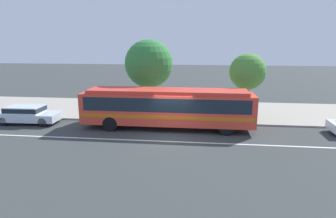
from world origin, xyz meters
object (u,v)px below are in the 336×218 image
at_px(pedestrian_waiting_near_sign, 122,106).
at_px(pedestrian_walking_along_curb, 133,106).
at_px(sedan_behind_bus, 27,114).
at_px(bus_stop_sign, 215,101).
at_px(transit_bus, 167,106).
at_px(street_tree_mid_block, 247,72).
at_px(street_tree_near_stop, 149,64).

distance_m(pedestrian_waiting_near_sign, pedestrian_walking_along_curb, 0.83).
xyz_separation_m(sedan_behind_bus, bus_stop_sign, (13.71, 1.66, 0.96)).
height_order(transit_bus, sedan_behind_bus, transit_bus).
bearing_deg(street_tree_mid_block, street_tree_near_stop, 178.15).
xyz_separation_m(transit_bus, sedan_behind_bus, (-10.43, 0.12, -0.87)).
bearing_deg(bus_stop_sign, pedestrian_waiting_near_sign, 179.25).
relative_size(transit_bus, pedestrian_waiting_near_sign, 7.16).
distance_m(pedestrian_walking_along_curb, street_tree_near_stop, 3.59).
height_order(transit_bus, pedestrian_walking_along_curb, transit_bus).
distance_m(bus_stop_sign, street_tree_near_stop, 6.08).
bearing_deg(transit_bus, sedan_behind_bus, 179.37).
distance_m(sedan_behind_bus, pedestrian_waiting_near_sign, 6.93).
xyz_separation_m(sedan_behind_bus, street_tree_near_stop, (8.50, 3.57, 3.44)).
xyz_separation_m(pedestrian_waiting_near_sign, bus_stop_sign, (7.01, -0.09, 0.61)).
bearing_deg(bus_stop_sign, street_tree_near_stop, 159.87).
height_order(sedan_behind_bus, street_tree_mid_block, street_tree_mid_block).
distance_m(sedan_behind_bus, street_tree_mid_block, 16.74).
relative_size(sedan_behind_bus, pedestrian_walking_along_curb, 2.77).
height_order(bus_stop_sign, street_tree_near_stop, street_tree_near_stop).
bearing_deg(pedestrian_walking_along_curb, street_tree_near_stop, 55.53).
bearing_deg(street_tree_near_stop, bus_stop_sign, -20.13).
bearing_deg(street_tree_near_stop, sedan_behind_bus, -157.22).
distance_m(transit_bus, street_tree_mid_block, 6.98).
height_order(transit_bus, street_tree_near_stop, street_tree_near_stop).
bearing_deg(street_tree_near_stop, pedestrian_waiting_near_sign, -134.67).
distance_m(transit_bus, pedestrian_waiting_near_sign, 4.20).
height_order(bus_stop_sign, street_tree_mid_block, street_tree_mid_block).
xyz_separation_m(bus_stop_sign, street_tree_mid_block, (2.44, 1.66, 1.94)).
height_order(pedestrian_waiting_near_sign, bus_stop_sign, bus_stop_sign).
relative_size(transit_bus, street_tree_near_stop, 1.96).
distance_m(pedestrian_walking_along_curb, bus_stop_sign, 6.29).
xyz_separation_m(pedestrian_walking_along_curb, bus_stop_sign, (6.24, -0.41, 0.61)).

